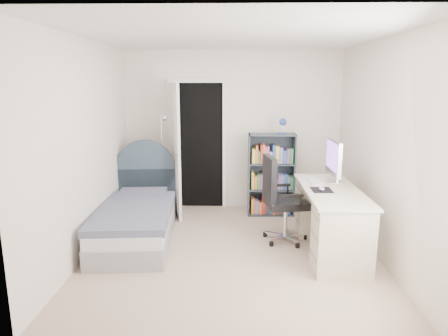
{
  "coord_description": "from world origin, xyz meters",
  "views": [
    {
      "loc": [
        0.01,
        -4.54,
        2.0
      ],
      "look_at": [
        -0.1,
        0.3,
        0.96
      ],
      "focal_mm": 32.0,
      "sensor_mm": 36.0,
      "label": 1
    }
  ],
  "objects_px": {
    "desk": "(330,217)",
    "bookcase": "(271,177)",
    "floor_lamp": "(164,175)",
    "office_chair": "(279,195)",
    "nightstand": "(164,186)",
    "bed": "(137,218)"
  },
  "relations": [
    {
      "from": "desk",
      "to": "bookcase",
      "type": "bearing_deg",
      "value": 112.89
    },
    {
      "from": "floor_lamp",
      "to": "bookcase",
      "type": "height_order",
      "value": "floor_lamp"
    },
    {
      "from": "floor_lamp",
      "to": "office_chair",
      "type": "bearing_deg",
      "value": -32.51
    },
    {
      "from": "nightstand",
      "to": "desk",
      "type": "bearing_deg",
      "value": -34.49
    },
    {
      "from": "nightstand",
      "to": "floor_lamp",
      "type": "distance_m",
      "value": 0.32
    },
    {
      "from": "bed",
      "to": "desk",
      "type": "bearing_deg",
      "value": -8.67
    },
    {
      "from": "desk",
      "to": "office_chair",
      "type": "height_order",
      "value": "desk"
    },
    {
      "from": "nightstand",
      "to": "office_chair",
      "type": "height_order",
      "value": "office_chair"
    },
    {
      "from": "bed",
      "to": "bookcase",
      "type": "xyz_separation_m",
      "value": [
        1.83,
        1.0,
        0.32
      ]
    },
    {
      "from": "desk",
      "to": "office_chair",
      "type": "relative_size",
      "value": 1.44
    },
    {
      "from": "desk",
      "to": "bed",
      "type": "bearing_deg",
      "value": 171.33
    },
    {
      "from": "bed",
      "to": "bookcase",
      "type": "bearing_deg",
      "value": 28.57
    },
    {
      "from": "floor_lamp",
      "to": "office_chair",
      "type": "distance_m",
      "value": 1.94
    },
    {
      "from": "bed",
      "to": "desk",
      "type": "height_order",
      "value": "desk"
    },
    {
      "from": "bed",
      "to": "desk",
      "type": "relative_size",
      "value": 1.23
    },
    {
      "from": "floor_lamp",
      "to": "bookcase",
      "type": "xyz_separation_m",
      "value": [
        1.64,
        0.02,
        -0.04
      ]
    },
    {
      "from": "floor_lamp",
      "to": "office_chair",
      "type": "height_order",
      "value": "floor_lamp"
    },
    {
      "from": "office_chair",
      "to": "desk",
      "type": "bearing_deg",
      "value": -27.47
    },
    {
      "from": "floor_lamp",
      "to": "desk",
      "type": "height_order",
      "value": "floor_lamp"
    },
    {
      "from": "nightstand",
      "to": "desk",
      "type": "relative_size",
      "value": 0.37
    },
    {
      "from": "bed",
      "to": "nightstand",
      "type": "height_order",
      "value": "bed"
    },
    {
      "from": "bookcase",
      "to": "office_chair",
      "type": "height_order",
      "value": "bookcase"
    }
  ]
}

